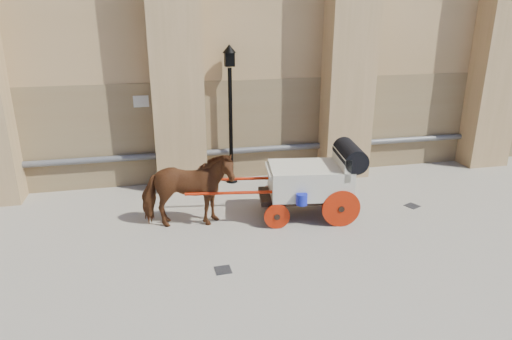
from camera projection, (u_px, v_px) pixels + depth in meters
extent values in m
plane|color=gray|center=(238.00, 240.00, 10.33)|extent=(90.00, 90.00, 0.00)
cube|color=olive|center=(277.00, 127.00, 14.05)|extent=(44.00, 0.35, 3.00)
cylinder|color=#59595B|center=(279.00, 148.00, 14.01)|extent=(42.00, 0.18, 0.18)
cube|color=beige|center=(141.00, 101.00, 12.74)|extent=(0.42, 0.04, 0.32)
imported|color=brown|center=(187.00, 191.00, 10.68)|extent=(2.26, 1.17, 1.84)
cube|color=black|center=(305.00, 195.00, 11.35)|extent=(2.38, 1.34, 0.12)
cube|color=beige|center=(309.00, 180.00, 11.22)|extent=(2.11, 1.55, 0.72)
cube|color=beige|center=(341.00, 163.00, 11.13)|extent=(0.34, 1.29, 0.56)
cube|color=beige|center=(274.00, 171.00, 11.07)|extent=(0.52, 1.17, 0.10)
cylinder|color=black|center=(350.00, 155.00, 11.08)|extent=(0.75, 1.35, 0.57)
cylinder|color=#B31F07|center=(341.00, 209.00, 10.84)|extent=(0.92, 0.19, 0.92)
cylinder|color=#B31F07|center=(329.00, 189.00, 12.03)|extent=(0.92, 0.19, 0.92)
cylinder|color=#B31F07|center=(277.00, 216.00, 10.78)|extent=(0.62, 0.15, 0.61)
cylinder|color=#B31F07|center=(271.00, 196.00, 11.97)|extent=(0.62, 0.15, 0.61)
cylinder|color=#B31F07|center=(237.00, 193.00, 10.69)|extent=(2.44, 0.42, 0.07)
cylinder|color=#B31F07|center=(236.00, 179.00, 11.56)|extent=(2.44, 0.42, 0.07)
cylinder|color=#1420AF|center=(302.00, 199.00, 10.59)|extent=(0.27, 0.27, 0.27)
cylinder|color=black|center=(231.00, 127.00, 13.23)|extent=(0.11, 0.11, 3.40)
cone|color=black|center=(232.00, 176.00, 13.75)|extent=(0.34, 0.34, 0.34)
cube|color=black|center=(229.00, 59.00, 12.59)|extent=(0.26, 0.26, 0.40)
cone|color=black|center=(229.00, 48.00, 12.49)|extent=(0.38, 0.38, 0.23)
cube|color=black|center=(223.00, 270.00, 9.14)|extent=(0.33, 0.33, 0.01)
cube|color=black|center=(412.00, 206.00, 12.10)|extent=(0.42, 0.42, 0.01)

